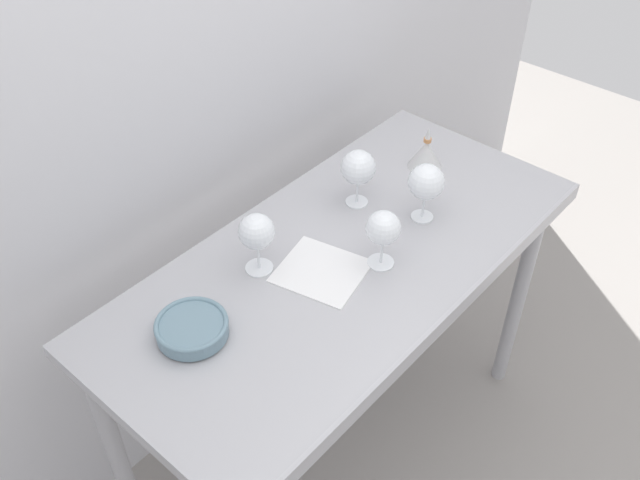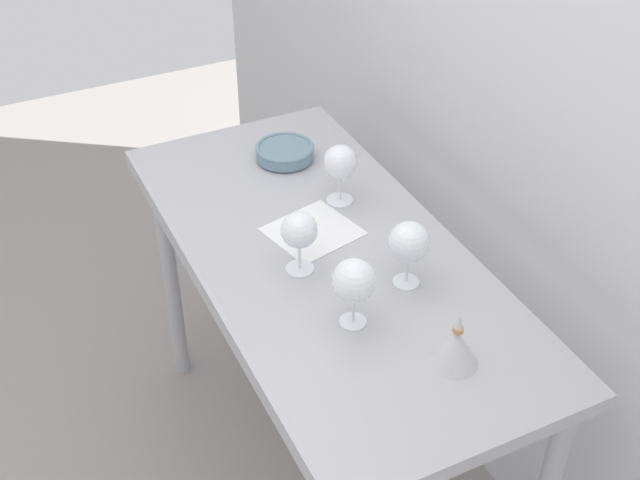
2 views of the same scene
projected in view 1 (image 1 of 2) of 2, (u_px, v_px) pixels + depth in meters
The scene contains 10 objects.
ground_plane at pixel (338, 446), 2.45m from camera, with size 6.00×6.00×0.00m, color gray.
back_wall at pixel (202, 58), 1.84m from camera, with size 3.80×0.04×2.60m, color silver.
steel_counter at pixel (344, 284), 1.93m from camera, with size 1.40×0.65×0.90m.
wine_glass_far_right at pixel (358, 169), 1.95m from camera, with size 0.10×0.10×0.17m.
wine_glass_near_right at pixel (426, 183), 1.90m from camera, with size 0.10×0.10×0.17m.
wine_glass_near_center at pixel (383, 229), 1.76m from camera, with size 0.09×0.09×0.16m.
wine_glass_far_left at pixel (257, 233), 1.74m from camera, with size 0.09×0.09×0.17m.
tasting_sheet_upper at pixel (321, 271), 1.81m from camera, with size 0.20×0.21×0.00m, color white.
tasting_bowl at pixel (192, 328), 1.63m from camera, with size 0.17×0.17×0.05m.
decanter_funnel at pixel (426, 154), 2.13m from camera, with size 0.11×0.11×0.14m.
Camera 1 is at (-1.08, -0.86, 2.15)m, focal length 39.63 mm.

